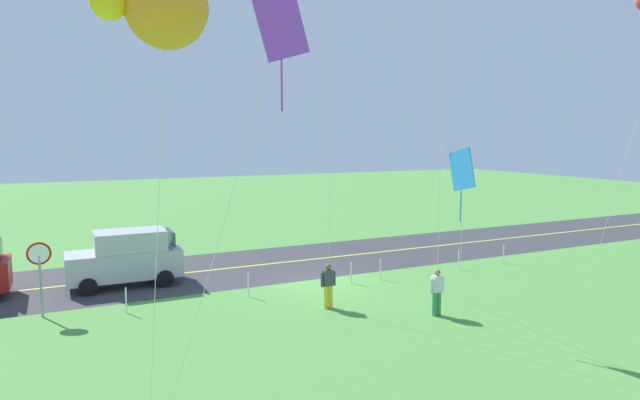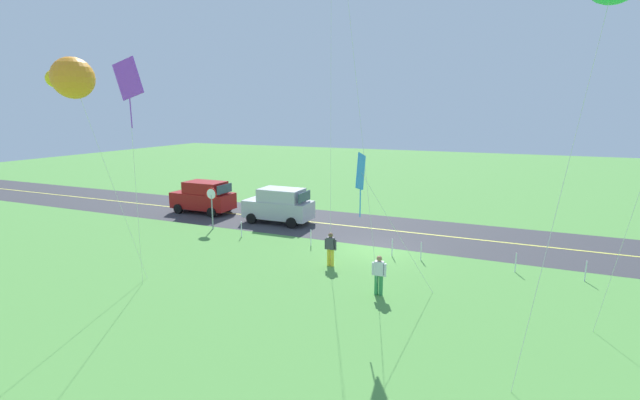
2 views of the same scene
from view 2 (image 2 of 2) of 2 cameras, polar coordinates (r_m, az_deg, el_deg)
The scene contains 17 objects.
ground_plane at distance 23.17m, azimuth 6.97°, elevation -6.51°, with size 120.00×120.00×0.10m, color #549342.
asphalt_road at distance 26.87m, azimuth 9.38°, elevation -3.94°, with size 120.00×7.00×0.00m, color #38383D.
road_centre_stripe at distance 26.87m, azimuth 9.38°, elevation -3.93°, with size 120.00×0.16×0.00m, color #E5E04C.
car_suv_foreground at distance 28.26m, azimuth -5.34°, elevation -0.67°, with size 4.40×2.12×2.24m.
car_parked_east_near at distance 32.00m, azimuth -14.89°, elevation 0.42°, with size 4.40×2.12×2.24m.
stop_sign at distance 27.31m, azimuth -13.92°, elevation 0.01°, with size 0.76×0.08×2.56m.
person_adult_near at distance 20.36m, azimuth 1.38°, elevation -6.27°, with size 0.58×0.22×1.60m.
person_adult_companion at distance 17.42m, azimuth 7.67°, elevation -9.50°, with size 0.58×0.22×1.60m.
kite_yellow_high at distance 17.63m, azimuth -29.60°, elevation 13.63°, with size 1.90×3.37×8.88m.
kite_green_far at distance 16.16m, azimuth -23.66°, elevation 13.72°, with size 2.62×1.86×8.82m.
kite_orange_near at distance 15.12m, azimuth 5.42°, elevation 3.37°, with size 2.33×3.11×5.73m.
fence_post_0 at distance 21.82m, azimuth 31.28°, elevation -7.91°, with size 0.05×0.05×0.90m, color silver.
fence_post_1 at distance 21.56m, azimuth 24.10°, elevation -7.44°, with size 0.05×0.05×0.90m, color silver.
fence_post_2 at distance 21.83m, azimuth 13.01°, elevation -6.49°, with size 0.05×0.05×0.90m, color silver.
fence_post_3 at distance 22.10m, azimuth 9.37°, elevation -6.12°, with size 0.05×0.05×0.90m, color silver.
fence_post_4 at distance 23.47m, azimuth -1.19°, elevation -4.91°, with size 0.05×0.05×0.90m, color silver.
fence_post_5 at distance 25.52m, azimuth -10.19°, elevation -3.75°, with size 0.05×0.05×0.90m, color silver.
Camera 2 is at (-6.03, 21.21, 7.06)m, focal length 24.60 mm.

